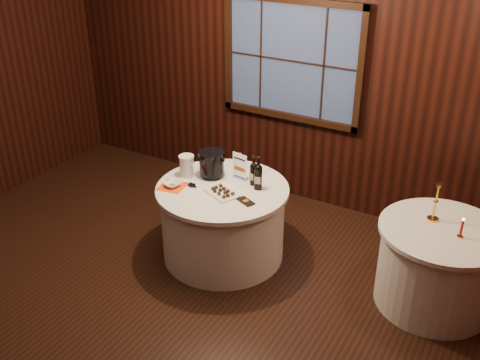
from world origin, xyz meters
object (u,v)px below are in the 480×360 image
Objects in this scene: chocolate_plate at (222,192)px; cracker_bowl at (172,184)px; ice_bucket at (212,164)px; brass_candlestick at (435,207)px; sign_stand at (240,170)px; port_bottle_right at (258,175)px; port_bottle_left at (254,172)px; chocolate_box at (246,201)px; main_table at (223,222)px; glass_pitcher at (187,166)px; grape_bunch at (193,185)px; side_table at (437,266)px; red_candle at (461,230)px.

chocolate_plate is 2.48× the size of cracker_bowl.
brass_candlestick is (2.09, 0.26, -0.01)m from ice_bucket.
sign_stand is 0.28m from port_bottle_right.
port_bottle_left is 0.10m from port_bottle_right.
main_table is at bearing -177.58° from chocolate_box.
chocolate_box is at bearing -21.89° from main_table.
grape_bunch is at bearing -21.49° from glass_pitcher.
port_bottle_left is 1.96× the size of grape_bunch.
glass_pitcher is at bearing -170.86° from brass_candlestick.
port_bottle_left reaches higher than grape_bunch.
chocolate_plate is at bearing -151.72° from port_bottle_right.
main_table is 8.37× the size of grape_bunch.
side_table is 3.26× the size of port_bottle_right.
ice_bucket is 0.40m from chocolate_plate.
red_candle reaches higher than cracker_bowl.
cracker_bowl is (-0.42, -0.22, 0.41)m from main_table.
sign_stand is at bearing 77.98° from main_table.
brass_candlestick reaches higher than chocolate_plate.
cracker_bowl reaches higher than chocolate_box.
brass_candlestick is (2.30, 0.63, 0.10)m from cracker_bowl.
cracker_bowl reaches higher than side_table.
cracker_bowl reaches higher than main_table.
side_table is 3.09× the size of brass_candlestick.
chocolate_plate is at bearing 4.61° from glass_pitcher.
chocolate_box is at bearing -160.79° from brass_candlestick.
red_candle is at bearing 2.25° from ice_bucket.
side_table is at bearing -41.38° from brass_candlestick.
ice_bucket is 0.25m from glass_pitcher.
port_bottle_left is 0.68m from glass_pitcher.
red_candle is (2.35, 0.09, -0.07)m from ice_bucket.
sign_stand reaches higher than side_table.
main_table is at bearing 120.42° from chocolate_plate.
cracker_bowl is at bearing -152.30° from main_table.
brass_candlestick reaches higher than ice_bucket.
main_table is 2.20m from red_candle.
sign_stand is (0.05, 0.25, 0.48)m from main_table.
side_table is at bearing 10.57° from grape_bunch.
ice_bucket is at bearing -160.71° from port_bottle_left.
port_bottle_right is at bearing -174.94° from side_table.
side_table is at bearing 12.17° from cracker_bowl.
glass_pitcher is (-0.66, -0.17, -0.02)m from port_bottle_left.
chocolate_box is at bearing 6.74° from cracker_bowl.
ice_bucket reaches higher than red_candle.
port_bottle_left is 0.37m from chocolate_box.
chocolate_box is at bearing -165.44° from side_table.
grape_bunch is (-0.05, -0.27, -0.12)m from ice_bucket.
red_candle is (0.26, -0.17, -0.05)m from brass_candlestick.
port_bottle_left reaches higher than chocolate_plate.
main_table is 4.62× the size of sign_stand.
red_candle is (2.57, 0.21, -0.04)m from glass_pitcher.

